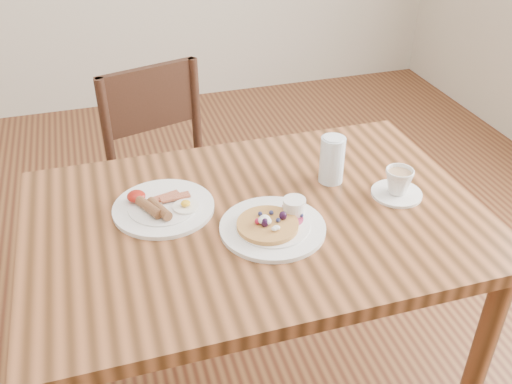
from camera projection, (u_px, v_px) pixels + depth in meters
dining_table at (256, 243)px, 1.56m from camera, size 1.20×0.80×0.75m
chair_far at (172, 176)px, 2.15m from camera, size 0.52×0.52×0.88m
pancake_plate at (274, 224)px, 1.44m from camera, size 0.27×0.27×0.06m
breakfast_plate at (162, 207)px, 1.51m from camera, size 0.27×0.27×0.04m
teacup_saucer at (398, 184)px, 1.56m from camera, size 0.14×0.14×0.08m
water_glass at (332, 160)px, 1.60m from camera, size 0.07×0.07×0.14m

